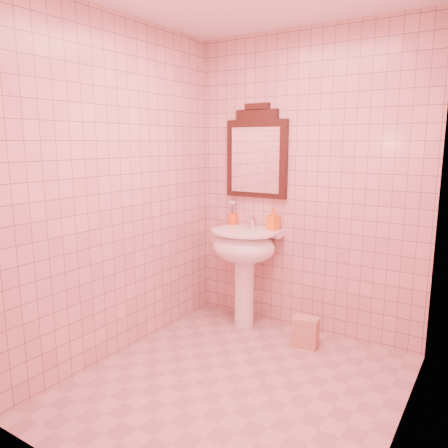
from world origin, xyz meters
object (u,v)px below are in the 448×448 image
Objects in this scene: towel at (305,332)px; mirror at (257,155)px; pedestal_sink at (244,253)px; soap_dispenser at (273,219)px; toothbrush_cup at (233,219)px.

mirror is at bearing 155.52° from towel.
pedestal_sink reaches higher than towel.
soap_dispenser is at bearing -12.37° from mirror.
pedestal_sink is 3.62× the size of towel.
mirror reaches higher than soap_dispenser.
pedestal_sink is 1.08× the size of mirror.
pedestal_sink is 4.57× the size of soap_dispenser.
mirror reaches higher than pedestal_sink.
towel is at bearing -16.46° from soap_dispenser.
pedestal_sink is 0.86m from mirror.
toothbrush_cup is 1.03× the size of soap_dispenser.
mirror is at bearing -179.43° from soap_dispenser.
soap_dispenser is at bearing 39.32° from pedestal_sink.
soap_dispenser is 0.79× the size of towel.
soap_dispenser is (0.19, -0.04, -0.54)m from mirror.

